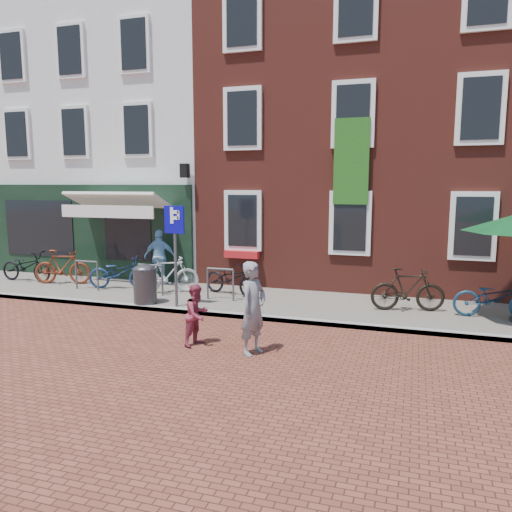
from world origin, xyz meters
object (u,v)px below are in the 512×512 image
(parking_sign, at_px, (175,238))
(woman, at_px, (253,308))
(boy, at_px, (197,315))
(bicycle_3, at_px, (168,274))
(bicycle_5, at_px, (408,289))
(litter_bin, at_px, (145,282))
(bicycle_4, at_px, (231,278))
(bicycle_1, at_px, (62,267))
(bicycle_6, at_px, (495,298))
(bicycle_0, at_px, (26,266))
(bicycle_2, at_px, (119,272))
(cafe_person, at_px, (160,257))

(parking_sign, xyz_separation_m, woman, (2.71, -2.32, -0.92))
(boy, xyz_separation_m, bicycle_3, (-2.47, 3.50, 0.02))
(parking_sign, bearing_deg, bicycle_5, 13.73)
(litter_bin, height_order, bicycle_4, litter_bin)
(bicycle_3, xyz_separation_m, bicycle_4, (1.74, 0.28, -0.05))
(parking_sign, relative_size, bicycle_1, 1.44)
(bicycle_6, bearing_deg, bicycle_1, 86.31)
(parking_sign, relative_size, woman, 1.44)
(bicycle_4, relative_size, bicycle_6, 1.00)
(bicycle_1, xyz_separation_m, bicycle_3, (3.52, -0.12, 0.00))
(bicycle_1, height_order, bicycle_4, bicycle_1)
(boy, bearing_deg, parking_sign, 52.17)
(bicycle_0, relative_size, bicycle_6, 1.00)
(woman, bearing_deg, litter_bin, 74.73)
(boy, xyz_separation_m, bicycle_2, (-4.03, 3.57, -0.03))
(bicycle_1, relative_size, bicycle_3, 1.00)
(boy, bearing_deg, woman, -79.75)
(cafe_person, height_order, bicycle_4, cafe_person)
(litter_bin, bearing_deg, bicycle_5, 11.30)
(litter_bin, xyz_separation_m, boy, (2.43, -2.24, -0.05))
(bicycle_1, bearing_deg, bicycle_0, 75.06)
(bicycle_0, bearing_deg, litter_bin, -106.32)
(bicycle_2, distance_m, bicycle_3, 1.56)
(litter_bin, relative_size, boy, 0.89)
(bicycle_4, bearing_deg, bicycle_0, 109.51)
(cafe_person, distance_m, bicycle_0, 4.19)
(parking_sign, distance_m, bicycle_3, 1.98)
(boy, bearing_deg, bicycle_2, 65.23)
(bicycle_1, relative_size, bicycle_5, 1.00)
(cafe_person, relative_size, bicycle_0, 0.93)
(bicycle_0, bearing_deg, bicycle_1, -90.89)
(bicycle_0, distance_m, bicycle_1, 1.33)
(bicycle_2, height_order, bicycle_6, same)
(bicycle_3, xyz_separation_m, bicycle_6, (8.07, -0.06, -0.05))
(bicycle_1, bearing_deg, litter_bin, -125.67)
(cafe_person, distance_m, bicycle_2, 1.25)
(bicycle_5, bearing_deg, boy, 121.31)
(bicycle_2, bearing_deg, bicycle_3, -108.32)
(parking_sign, xyz_separation_m, bicycle_2, (-2.48, 1.39, -1.21))
(bicycle_1, distance_m, bicycle_5, 9.74)
(boy, height_order, bicycle_5, boy)
(parking_sign, distance_m, bicycle_6, 7.36)
(boy, distance_m, bicycle_0, 8.16)
(boy, relative_size, bicycle_4, 0.68)
(boy, relative_size, bicycle_2, 0.68)
(bicycle_0, distance_m, bicycle_3, 4.85)
(bicycle_5, bearing_deg, bicycle_4, 74.74)
(bicycle_6, bearing_deg, bicycle_2, 86.39)
(bicycle_3, bearing_deg, cafe_person, 7.76)
(parking_sign, relative_size, cafe_person, 1.51)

